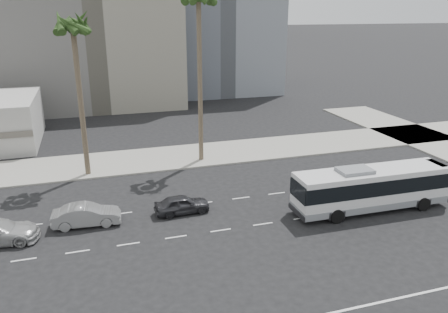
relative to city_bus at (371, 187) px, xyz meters
name	(u,v)px	position (x,y,z in m)	size (l,w,h in m)	color
ground	(303,218)	(-5.25, 0.13, -1.74)	(700.00, 700.00, 0.00)	black
sidewalk_north	(233,151)	(-5.25, 15.63, -1.66)	(120.00, 7.00, 0.15)	gray
midrise_beige_west	(94,43)	(-17.25, 45.13, 7.26)	(24.00, 18.00, 18.00)	slate
midrise_gray_center	(211,14)	(2.75, 52.13, 11.26)	(20.00, 20.00, 26.00)	slate
city_bus	(371,187)	(0.00, 0.00, 0.00)	(11.55, 2.82, 3.31)	silver
car_a	(182,204)	(-13.11, 3.49, -1.07)	(3.91, 1.57, 1.33)	#2A2A2E
car_b	(87,215)	(-19.63, 3.56, -1.00)	(4.48, 1.56, 1.48)	gray
palm_near	(198,0)	(-8.97, 14.06, 12.86)	(4.78, 4.78, 16.11)	brown
palm_mid	(73,29)	(-19.42, 13.27, 10.64)	(4.44, 4.44, 13.75)	brown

